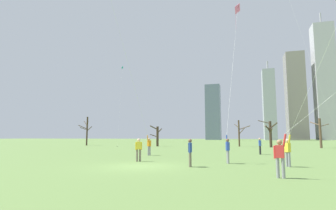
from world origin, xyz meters
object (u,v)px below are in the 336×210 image
object	(u,v)px
kite_flyer_midfield_right_white	(142,120)
kite_flyer_foreground_right_purple	(312,94)
kite_flyer_far_back_pink	(231,100)
bystander_watching_nearby	(260,145)
bare_tree_far_right_edge	(239,132)
bare_tree_left_of_center	(270,133)
distant_kite_high_overhead_teal	(122,79)
bare_tree_rightmost	(87,130)
bare_tree_center	(320,132)
bystander_strolling_midfield	(190,151)
bare_tree_right_of_center	(157,135)
bystander_far_off_by_trees	(139,149)

from	to	relation	value
kite_flyer_midfield_right_white	kite_flyer_foreground_right_purple	bearing A→B (deg)	-33.23
kite_flyer_far_back_pink	bystander_watching_nearby	xyz separation A→B (m)	(2.37, 6.94, -3.72)
bare_tree_far_right_edge	bare_tree_left_of_center	bearing A→B (deg)	-28.33
distant_kite_high_overhead_teal	bare_tree_rightmost	size ratio (longest dim) A/B	2.81
kite_flyer_midfield_right_white	distant_kite_high_overhead_teal	xyz separation A→B (m)	(-14.17, 24.68, 9.92)
bystander_watching_nearby	bare_tree_center	distance (m)	21.01
kite_flyer_far_back_pink	bare_tree_rightmost	world-z (taller)	kite_flyer_far_back_pink
bystander_strolling_midfield	bare_tree_center	size ratio (longest dim) A/B	0.35
kite_flyer_foreground_right_purple	bare_tree_far_right_edge	size ratio (longest dim) A/B	4.08
distant_kite_high_overhead_teal	bare_tree_far_right_edge	world-z (taller)	distant_kite_high_overhead_teal
kite_flyer_far_back_pink	bystander_strolling_midfield	world-z (taller)	kite_flyer_far_back_pink
bare_tree_right_of_center	bare_tree_rightmost	distance (m)	15.31
bystander_watching_nearby	bare_tree_center	size ratio (longest dim) A/B	0.35
bare_tree_far_right_edge	bare_tree_center	bearing A→B (deg)	-14.15
bystander_strolling_midfield	bare_tree_left_of_center	xyz separation A→B (m)	(7.24, 31.48, 1.52)
bystander_strolling_midfield	bare_tree_center	world-z (taller)	bare_tree_center
bare_tree_rightmost	bystander_far_off_by_trees	bearing A→B (deg)	-51.78
kite_flyer_midfield_right_white	bystander_far_off_by_trees	bearing A→B (deg)	-71.23
bystander_far_off_by_trees	bystander_watching_nearby	world-z (taller)	same
kite_flyer_foreground_right_purple	bystander_watching_nearby	size ratio (longest dim) A/B	11.83
bare_tree_right_of_center	bare_tree_far_right_edge	distance (m)	14.85
bystander_strolling_midfield	bare_tree_rightmost	xyz separation A→B (m)	(-27.46, 31.90, 2.20)
kite_flyer_foreground_right_purple	bystander_strolling_midfield	bearing A→B (deg)	174.43
bystander_strolling_midfield	bare_tree_left_of_center	distance (m)	32.33
kite_flyer_midfield_right_white	kite_flyer_foreground_right_purple	distance (m)	14.90
bare_tree_rightmost	kite_flyer_midfield_right_white	bearing A→B (deg)	-48.58
kite_flyer_far_back_pink	bystander_watching_nearby	size ratio (longest dim) A/B	10.92
kite_flyer_far_back_pink	bare_tree_left_of_center	world-z (taller)	kite_flyer_far_back_pink
kite_flyer_midfield_right_white	bare_tree_rightmost	world-z (taller)	kite_flyer_midfield_right_white
kite_flyer_foreground_right_purple	kite_flyer_far_back_pink	bearing A→B (deg)	124.35
bare_tree_center	bare_tree_rightmost	distance (m)	41.95
kite_flyer_far_back_pink	kite_flyer_foreground_right_purple	distance (m)	7.67
kite_flyer_far_back_pink	bystander_far_off_by_trees	size ratio (longest dim) A/B	10.92
distant_kite_high_overhead_teal	bare_tree_left_of_center	world-z (taller)	distant_kite_high_overhead_teal
kite_flyer_foreground_right_purple	bare_tree_left_of_center	size ratio (longest dim) A/B	4.24
bystander_far_off_by_trees	bare_tree_far_right_edge	distance (m)	32.47
kite_flyer_far_back_pink	bare_tree_right_of_center	xyz separation A→B (m)	(-14.40, 25.36, -2.65)
kite_flyer_foreground_right_purple	kite_flyer_midfield_right_white	bearing A→B (deg)	146.77
kite_flyer_foreground_right_purple	distant_kite_high_overhead_teal	bearing A→B (deg)	129.03
bystander_strolling_midfield	bare_tree_left_of_center	bearing A→B (deg)	77.05
bare_tree_center	bare_tree_right_of_center	bearing A→B (deg)	-179.91
bystander_far_off_by_trees	bare_tree_center	bearing A→B (deg)	56.95
bare_tree_rightmost	bare_tree_left_of_center	xyz separation A→B (m)	(34.70, -0.43, -0.68)
kite_flyer_far_back_pink	kite_flyer_foreground_right_purple	size ratio (longest dim) A/B	0.92
kite_flyer_foreground_right_purple	bare_tree_right_of_center	world-z (taller)	kite_flyer_foreground_right_purple
bare_tree_far_right_edge	distant_kite_high_overhead_teal	bearing A→B (deg)	-175.05
bare_tree_far_right_edge	bystander_far_off_by_trees	bearing A→B (deg)	-101.54
kite_flyer_far_back_pink	distant_kite_high_overhead_teal	bearing A→B (deg)	130.07
bare_tree_far_right_edge	bare_tree_left_of_center	distance (m)	5.63
kite_flyer_far_back_pink	kite_flyer_foreground_right_purple	world-z (taller)	kite_flyer_foreground_right_purple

